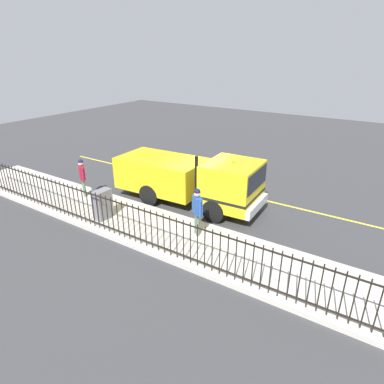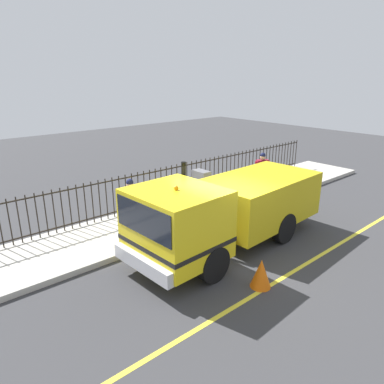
{
  "view_description": "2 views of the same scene",
  "coord_description": "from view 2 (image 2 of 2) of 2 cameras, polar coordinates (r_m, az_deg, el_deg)",
  "views": [
    {
      "loc": [
        11.46,
        7.26,
        6.36
      ],
      "look_at": [
        1.78,
        0.98,
        1.41
      ],
      "focal_mm": 30.67,
      "sensor_mm": 36.0,
      "label": 1
    },
    {
      "loc": [
        -6.5,
        7.03,
        4.98
      ],
      "look_at": [
        1.28,
        0.28,
        1.57
      ],
      "focal_mm": 33.18,
      "sensor_mm": 36.0,
      "label": 2
    }
  ],
  "objects": [
    {
      "name": "iron_fence",
      "position": [
        13.41,
        -7.21,
        0.49
      ],
      "size": [
        0.04,
        19.53,
        1.46
      ],
      "color": "black",
      "rests_on": "sidewalk_slab"
    },
    {
      "name": "utility_cabinet",
      "position": [
        14.2,
        1.49,
        1.09
      ],
      "size": [
        0.72,
        0.41,
        1.21
      ],
      "primitive_type": "cube",
      "color": "slate",
      "rests_on": "sidewalk_slab"
    },
    {
      "name": "work_truck",
      "position": [
        10.31,
        4.9,
        -2.72
      ],
      "size": [
        2.57,
        6.8,
        2.62
      ],
      "rotation": [
        0.0,
        0.0,
        0.05
      ],
      "color": "yellow",
      "rests_on": "ground"
    },
    {
      "name": "worker_standing",
      "position": [
        11.13,
        -9.81,
        -1.38
      ],
      "size": [
        0.5,
        0.54,
        1.81
      ],
      "rotation": [
        0.0,
        0.0,
        -2.24
      ],
      "color": "#264C99",
      "rests_on": "sidewalk_slab"
    },
    {
      "name": "pedestrian_distant",
      "position": [
        15.1,
        11.2,
        3.67
      ],
      "size": [
        0.46,
        0.56,
        1.77
      ],
      "rotation": [
        0.0,
        0.0,
        4.15
      ],
      "color": "maroon",
      "rests_on": "sidewalk_slab"
    },
    {
      "name": "lane_marking",
      "position": [
        9.71,
        14.48,
        -13.15
      ],
      "size": [
        0.12,
        20.64,
        0.01
      ],
      "primitive_type": "cube",
      "color": "yellow",
      "rests_on": "ground"
    },
    {
      "name": "traffic_cone",
      "position": [
        9.05,
        11.04,
        -12.7
      ],
      "size": [
        0.52,
        0.52,
        0.74
      ],
      "primitive_type": "cone",
      "color": "orange",
      "rests_on": "ground"
    },
    {
      "name": "sidewalk_slab",
      "position": [
        12.79,
        -4.11,
        -4.24
      ],
      "size": [
        2.81,
        22.93,
        0.17
      ],
      "primitive_type": "cube",
      "color": "#B7B2A8",
      "rests_on": "ground"
    },
    {
      "name": "ground_plane",
      "position": [
        10.79,
        5.66,
        -9.26
      ],
      "size": [
        50.45,
        50.45,
        0.0
      ],
      "primitive_type": "plane",
      "color": "#38383A",
      "rests_on": "ground"
    }
  ]
}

